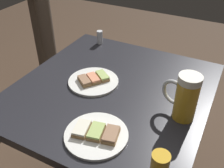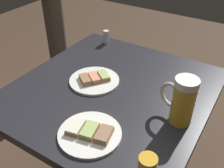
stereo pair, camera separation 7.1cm
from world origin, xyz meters
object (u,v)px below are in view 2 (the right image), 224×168
object	(u,v)px
plate_far	(90,133)
salt_shaker	(106,37)
plate_near	(95,80)
beer_mug	(182,100)

from	to	relation	value
plate_far	salt_shaker	xyz separation A→B (m)	(-0.33, 0.60, 0.03)
plate_near	plate_far	size ratio (longest dim) A/B	1.01
beer_mug	salt_shaker	size ratio (longest dim) A/B	2.43
plate_near	salt_shaker	bearing A→B (deg)	115.44
plate_far	beer_mug	distance (m)	0.33
plate_near	beer_mug	xyz separation A→B (m)	(0.39, -0.04, 0.08)
plate_near	plate_far	xyz separation A→B (m)	(0.17, -0.27, 0.00)
salt_shaker	plate_near	bearing A→B (deg)	-64.56
plate_near	salt_shaker	size ratio (longest dim) A/B	2.97
salt_shaker	beer_mug	bearing A→B (deg)	-34.44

